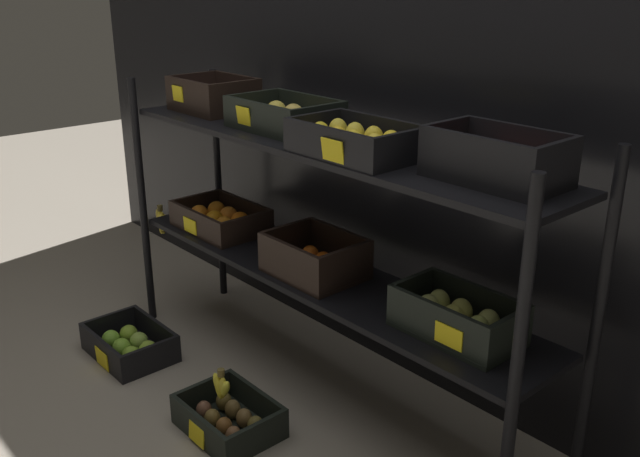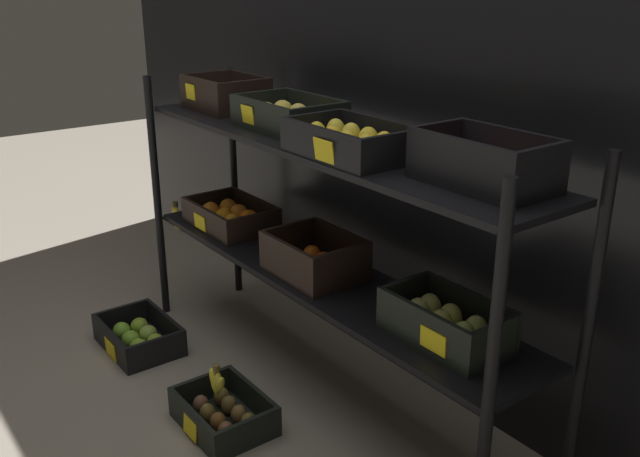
{
  "view_description": "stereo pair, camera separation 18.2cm",
  "coord_description": "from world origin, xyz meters",
  "px_view_note": "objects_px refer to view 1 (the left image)",
  "views": [
    {
      "loc": [
        1.65,
        -1.46,
        1.44
      ],
      "look_at": [
        0.0,
        0.0,
        0.62
      ],
      "focal_mm": 39.27,
      "sensor_mm": 36.0,
      "label": 1
    },
    {
      "loc": [
        1.76,
        -1.32,
        1.44
      ],
      "look_at": [
        0.0,
        0.0,
        0.62
      ],
      "focal_mm": 39.27,
      "sensor_mm": 36.0,
      "label": 2
    }
  ],
  "objects_px": {
    "crate_ground_apple_green": "(130,345)",
    "banana_bunch_loose": "(221,387)",
    "display_rack": "(321,202)",
    "crate_ground_kiwi": "(229,419)"
  },
  "relations": [
    {
      "from": "crate_ground_kiwi",
      "to": "crate_ground_apple_green",
      "type": "bearing_deg",
      "value": -178.44
    },
    {
      "from": "crate_ground_apple_green",
      "to": "display_rack",
      "type": "bearing_deg",
      "value": 31.56
    },
    {
      "from": "crate_ground_apple_green",
      "to": "crate_ground_kiwi",
      "type": "bearing_deg",
      "value": 1.56
    },
    {
      "from": "display_rack",
      "to": "banana_bunch_loose",
      "type": "xyz_separation_m",
      "value": [
        -0.04,
        -0.4,
        -0.56
      ]
    },
    {
      "from": "display_rack",
      "to": "crate_ground_apple_green",
      "type": "height_order",
      "value": "display_rack"
    },
    {
      "from": "crate_ground_apple_green",
      "to": "banana_bunch_loose",
      "type": "bearing_deg",
      "value": 1.23
    },
    {
      "from": "display_rack",
      "to": "banana_bunch_loose",
      "type": "relative_size",
      "value": 17.1
    },
    {
      "from": "crate_ground_apple_green",
      "to": "crate_ground_kiwi",
      "type": "relative_size",
      "value": 1.1
    },
    {
      "from": "display_rack",
      "to": "crate_ground_kiwi",
      "type": "relative_size",
      "value": 5.83
    },
    {
      "from": "crate_ground_apple_green",
      "to": "banana_bunch_loose",
      "type": "height_order",
      "value": "banana_bunch_loose"
    }
  ]
}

